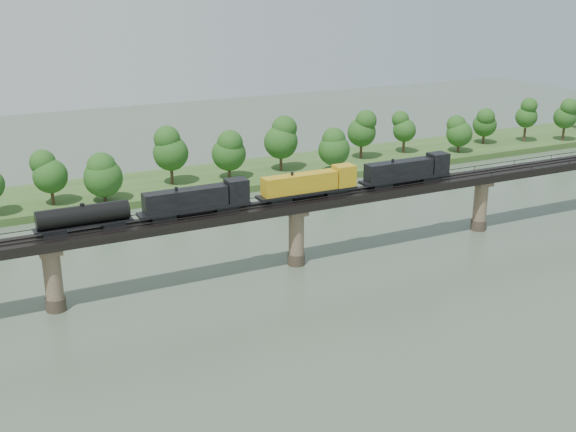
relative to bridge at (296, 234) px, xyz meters
name	(u,v)px	position (x,y,z in m)	size (l,w,h in m)	color
ground	(396,339)	(0.00, -30.00, -5.46)	(400.00, 400.00, 0.00)	#3D4D3C
far_bank	(190,182)	(0.00, 55.00, -4.66)	(300.00, 24.00, 1.60)	#2F5020
bridge	(296,234)	(0.00, 0.00, 0.00)	(236.00, 30.00, 11.50)	#473A2D
bridge_superstructure	(296,199)	(0.00, 0.00, 6.33)	(220.00, 4.90, 0.75)	black
far_treeline	(160,157)	(-8.21, 50.52, 3.37)	(289.06, 17.54, 13.60)	#382619
freight_train	(272,190)	(-4.43, 0.00, 8.44)	(72.89, 2.84, 5.02)	black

